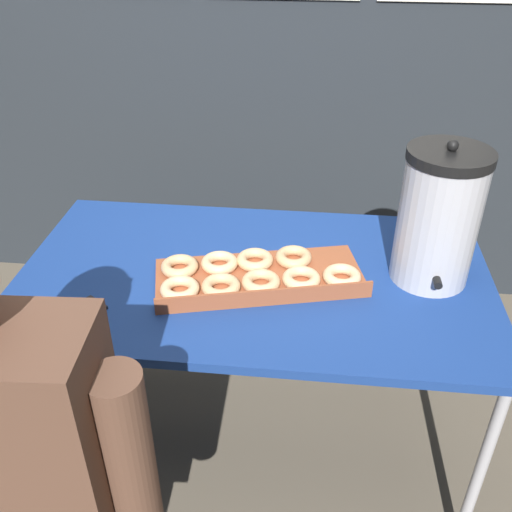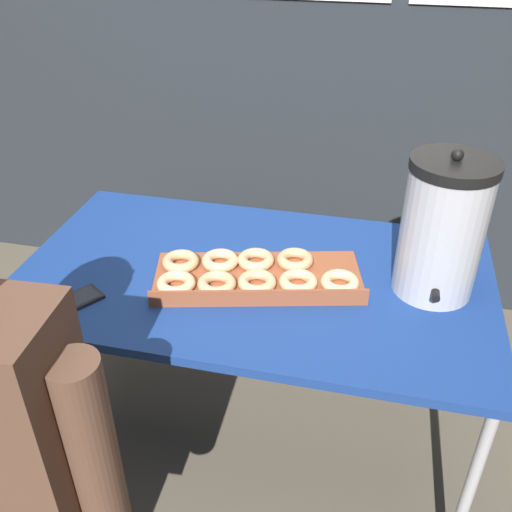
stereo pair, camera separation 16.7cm
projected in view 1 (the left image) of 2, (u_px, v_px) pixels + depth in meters
The scene contains 6 objects.
ground_plane at pixel (254, 431), 2.09m from camera, with size 12.00×12.00×0.00m, color brown.
folding_table at pixel (254, 284), 1.73m from camera, with size 1.40×0.80×0.71m.
donut_box at pixel (255, 275), 1.65m from camera, with size 0.65×0.39×0.05m.
coffee_urn at pixel (439, 217), 1.58m from camera, with size 0.23×0.26×0.43m.
cell_phone at pixel (75, 315), 1.52m from camera, with size 0.15×0.17×0.01m.
person_seated at pixel (13, 502), 1.19m from camera, with size 0.63×0.28×1.27m.
Camera 1 is at (0.16, -1.39, 1.68)m, focal length 40.00 mm.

